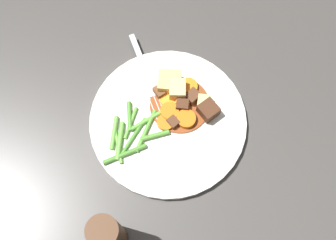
# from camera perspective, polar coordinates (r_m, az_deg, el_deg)

# --- Properties ---
(ground_plane) EXTENTS (3.00, 3.00, 0.00)m
(ground_plane) POSITION_cam_1_polar(r_m,az_deg,el_deg) (0.74, -0.00, -0.39)
(ground_plane) COLOR #423F3D
(dinner_plate) EXTENTS (0.27, 0.27, 0.01)m
(dinner_plate) POSITION_cam_1_polar(r_m,az_deg,el_deg) (0.73, -0.00, -0.20)
(dinner_plate) COLOR white
(dinner_plate) RESTS_ON ground_plane
(stew_sauce) EXTENTS (0.11, 0.11, 0.00)m
(stew_sauce) POSITION_cam_1_polar(r_m,az_deg,el_deg) (0.73, 1.85, 1.94)
(stew_sauce) COLOR brown
(stew_sauce) RESTS_ON dinner_plate
(carrot_slice_0) EXTENTS (0.04, 0.04, 0.01)m
(carrot_slice_0) POSITION_cam_1_polar(r_m,az_deg,el_deg) (0.72, -0.32, -0.34)
(carrot_slice_0) COLOR orange
(carrot_slice_0) RESTS_ON dinner_plate
(carrot_slice_1) EXTENTS (0.05, 0.05, 0.01)m
(carrot_slice_1) POSITION_cam_1_polar(r_m,az_deg,el_deg) (0.73, 0.04, 2.88)
(carrot_slice_1) COLOR orange
(carrot_slice_1) RESTS_ON dinner_plate
(carrot_slice_2) EXTENTS (0.04, 0.04, 0.01)m
(carrot_slice_2) POSITION_cam_1_polar(r_m,az_deg,el_deg) (0.74, 1.61, 4.85)
(carrot_slice_2) COLOR orange
(carrot_slice_2) RESTS_ON dinner_plate
(carrot_slice_3) EXTENTS (0.04, 0.04, 0.01)m
(carrot_slice_3) POSITION_cam_1_polar(r_m,az_deg,el_deg) (0.72, 2.50, 0.12)
(carrot_slice_3) COLOR orange
(carrot_slice_3) RESTS_ON dinner_plate
(carrot_slice_4) EXTENTS (0.04, 0.04, 0.01)m
(carrot_slice_4) POSITION_cam_1_polar(r_m,az_deg,el_deg) (0.74, 2.78, 4.53)
(carrot_slice_4) COLOR orange
(carrot_slice_4) RESTS_ON dinner_plate
(carrot_slice_5) EXTENTS (0.04, 0.04, 0.01)m
(carrot_slice_5) POSITION_cam_1_polar(r_m,az_deg,el_deg) (0.72, 0.22, 1.17)
(carrot_slice_5) COLOR orange
(carrot_slice_5) RESTS_ON dinner_plate
(carrot_slice_6) EXTENTS (0.04, 0.04, 0.01)m
(carrot_slice_6) POSITION_cam_1_polar(r_m,az_deg,el_deg) (0.73, 1.86, 2.98)
(carrot_slice_6) COLOR orange
(carrot_slice_6) RESTS_ON dinner_plate
(potato_chunk_0) EXTENTS (0.04, 0.04, 0.03)m
(potato_chunk_0) POSITION_cam_1_polar(r_m,az_deg,el_deg) (0.73, 1.29, 4.14)
(potato_chunk_0) COLOR #E5CC7A
(potato_chunk_0) RESTS_ON dinner_plate
(potato_chunk_1) EXTENTS (0.03, 0.03, 0.02)m
(potato_chunk_1) POSITION_cam_1_polar(r_m,az_deg,el_deg) (0.73, 4.92, 2.42)
(potato_chunk_1) COLOR #E5CC7A
(potato_chunk_1) RESTS_ON dinner_plate
(potato_chunk_2) EXTENTS (0.05, 0.05, 0.03)m
(potato_chunk_2) POSITION_cam_1_polar(r_m,az_deg,el_deg) (0.74, 0.22, 5.16)
(potato_chunk_2) COLOR #DBBC6B
(potato_chunk_2) RESTS_ON dinner_plate
(meat_chunk_0) EXTENTS (0.02, 0.02, 0.01)m
(meat_chunk_0) POSITION_cam_1_polar(r_m,az_deg,el_deg) (0.72, 0.91, -0.04)
(meat_chunk_0) COLOR #56331E
(meat_chunk_0) RESTS_ON dinner_plate
(meat_chunk_1) EXTENTS (0.04, 0.04, 0.02)m
(meat_chunk_1) POSITION_cam_1_polar(r_m,az_deg,el_deg) (0.72, 5.54, 1.34)
(meat_chunk_1) COLOR #4C2B19
(meat_chunk_1) RESTS_ON dinner_plate
(meat_chunk_2) EXTENTS (0.03, 0.03, 0.02)m
(meat_chunk_2) POSITION_cam_1_polar(r_m,az_deg,el_deg) (0.72, 1.97, 2.03)
(meat_chunk_2) COLOR #4C2B19
(meat_chunk_2) RESTS_ON dinner_plate
(meat_chunk_3) EXTENTS (0.03, 0.02, 0.02)m
(meat_chunk_3) POSITION_cam_1_polar(r_m,az_deg,el_deg) (0.73, 3.36, 3.23)
(meat_chunk_3) COLOR #56331E
(meat_chunk_3) RESTS_ON dinner_plate
(meat_chunk_4) EXTENTS (0.02, 0.03, 0.02)m
(meat_chunk_4) POSITION_cam_1_polar(r_m,az_deg,el_deg) (0.74, -1.11, 3.92)
(meat_chunk_4) COLOR brown
(meat_chunk_4) RESTS_ON dinner_plate
(green_bean_0) EXTENTS (0.06, 0.03, 0.01)m
(green_bean_0) POSITION_cam_1_polar(r_m,az_deg,el_deg) (0.72, -5.12, -0.41)
(green_bean_0) COLOR #66AD42
(green_bean_0) RESTS_ON dinner_plate
(green_bean_1) EXTENTS (0.07, 0.05, 0.01)m
(green_bean_1) POSITION_cam_1_polar(r_m,az_deg,el_deg) (0.70, -5.96, -4.69)
(green_bean_1) COLOR #4C8E33
(green_bean_1) RESTS_ON dinner_plate
(green_bean_2) EXTENTS (0.06, 0.04, 0.01)m
(green_bean_2) POSITION_cam_1_polar(r_m,az_deg,el_deg) (0.71, -6.61, -2.88)
(green_bean_2) COLOR #66AD42
(green_bean_2) RESTS_ON dinner_plate
(green_bean_3) EXTENTS (0.06, 0.04, 0.01)m
(green_bean_3) POSITION_cam_1_polar(r_m,az_deg,el_deg) (0.72, -7.39, -1.75)
(green_bean_3) COLOR #66AD42
(green_bean_3) RESTS_ON dinner_plate
(green_bean_4) EXTENTS (0.05, 0.04, 0.01)m
(green_bean_4) POSITION_cam_1_polar(r_m,az_deg,el_deg) (0.73, -5.28, 0.51)
(green_bean_4) COLOR #4C8E33
(green_bean_4) RESTS_ON dinner_plate
(green_bean_5) EXTENTS (0.08, 0.01, 0.01)m
(green_bean_5) POSITION_cam_1_polar(r_m,az_deg,el_deg) (0.71, -4.75, -2.27)
(green_bean_5) COLOR #4C8E33
(green_bean_5) RESTS_ON dinner_plate
(green_bean_6) EXTENTS (0.05, 0.06, 0.01)m
(green_bean_6) POSITION_cam_1_polar(r_m,az_deg,el_deg) (0.71, -6.89, -3.30)
(green_bean_6) COLOR #66AD42
(green_bean_6) RESTS_ON dinner_plate
(green_bean_7) EXTENTS (0.08, 0.04, 0.01)m
(green_bean_7) POSITION_cam_1_polar(r_m,az_deg,el_deg) (0.72, -2.46, 0.22)
(green_bean_7) COLOR #66AD42
(green_bean_7) RESTS_ON dinner_plate
(green_bean_8) EXTENTS (0.05, 0.04, 0.01)m
(green_bean_8) POSITION_cam_1_polar(r_m,az_deg,el_deg) (0.71, -2.09, -1.94)
(green_bean_8) COLOR #599E38
(green_bean_8) RESTS_ON dinner_plate
(green_bean_9) EXTENTS (0.08, 0.03, 0.01)m
(green_bean_9) POSITION_cam_1_polar(r_m,az_deg,el_deg) (0.71, -3.04, -1.51)
(green_bean_9) COLOR #599E38
(green_bean_9) RESTS_ON dinner_plate
(fork) EXTENTS (0.11, 0.16, 0.00)m
(fork) POSITION_cam_1_polar(r_m,az_deg,el_deg) (0.76, -2.74, 5.89)
(fork) COLOR silver
(fork) RESTS_ON dinner_plate
(pepper_mill) EXTENTS (0.04, 0.04, 0.14)m
(pepper_mill) POSITION_cam_1_polar(r_m,az_deg,el_deg) (0.63, -8.14, -15.34)
(pepper_mill) COLOR #4C2D19
(pepper_mill) RESTS_ON ground_plane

